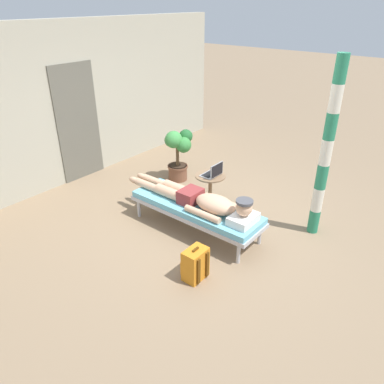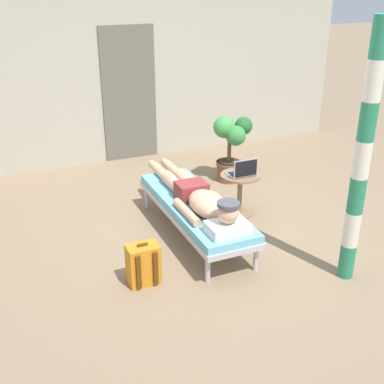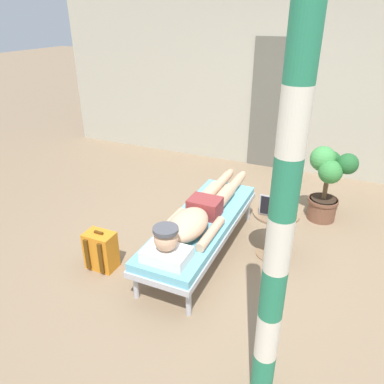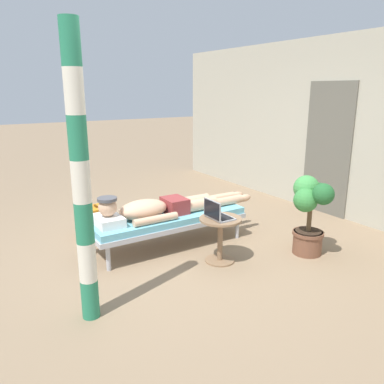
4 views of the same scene
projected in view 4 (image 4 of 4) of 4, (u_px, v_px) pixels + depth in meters
The scene contains 10 objects.
ground_plane at pixel (175, 252), 4.65m from camera, with size 40.00×40.00×0.00m, color #8C7256.
house_wall_back at pixel (328, 127), 5.99m from camera, with size 7.60×0.20×2.70m, color #B2AD99.
house_door_panel at pixel (328, 149), 5.92m from camera, with size 0.84×0.03×2.04m, color #625F54.
lounge_chair at pixel (168, 219), 4.78m from camera, with size 0.63×1.99×0.42m.
person_reclining at pixel (161, 208), 4.68m from camera, with size 0.53×2.17×0.33m.
side_table at pixel (220, 232), 4.33m from camera, with size 0.48×0.48×0.52m.
laptop at pixel (217, 214), 4.24m from camera, with size 0.31×0.24×0.23m.
backpack at pixel (97, 221), 5.16m from camera, with size 0.30×0.26×0.42m.
potted_plant at pixel (310, 209), 4.48m from camera, with size 0.55×0.52×0.95m.
porch_post at pixel (81, 181), 3.03m from camera, with size 0.15×0.15×2.43m.
Camera 4 is at (3.75, -2.12, 1.92)m, focal length 35.79 mm.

